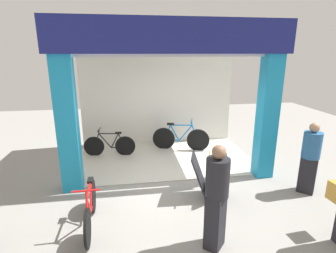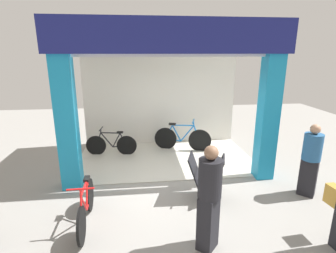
# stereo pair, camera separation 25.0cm
# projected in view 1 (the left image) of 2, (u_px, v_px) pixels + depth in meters

# --- Properties ---
(ground_plane) EXTENTS (17.78, 17.78, 0.00)m
(ground_plane) POSITION_uv_depth(u_px,v_px,m) (173.00, 181.00, 6.24)
(ground_plane) COLOR gray
(ground_plane) RESTS_ON ground
(shop_facade) EXTENTS (5.09, 3.20, 3.62)m
(shop_facade) POSITION_uv_depth(u_px,v_px,m) (164.00, 91.00, 7.11)
(shop_facade) COLOR beige
(shop_facade) RESTS_ON ground
(bicycle_inside_0) EXTENTS (1.49, 0.41, 0.82)m
(bicycle_inside_0) POSITION_uv_depth(u_px,v_px,m) (110.00, 145.00, 7.71)
(bicycle_inside_0) COLOR black
(bicycle_inside_0) RESTS_ON ground
(bicycle_inside_1) EXTENTS (1.69, 0.61, 0.97)m
(bicycle_inside_1) POSITION_uv_depth(u_px,v_px,m) (181.00, 138.00, 8.15)
(bicycle_inside_1) COLOR black
(bicycle_inside_1) RESTS_ON ground
(bicycle_parked_0) EXTENTS (0.43, 1.58, 0.87)m
(bicycle_parked_0) POSITION_uv_depth(u_px,v_px,m) (90.00, 209.00, 4.55)
(bicycle_parked_0) COLOR black
(bicycle_parked_0) RESTS_ON ground
(sandwich_board_sign) EXTENTS (0.85, 0.75, 0.95)m
(sandwich_board_sign) POSITION_uv_depth(u_px,v_px,m) (208.00, 177.00, 5.44)
(sandwich_board_sign) COLOR black
(sandwich_board_sign) RESTS_ON ground
(pedestrian_0) EXTENTS (0.52, 0.52, 1.56)m
(pedestrian_0) POSITION_uv_depth(u_px,v_px,m) (310.00, 157.00, 5.57)
(pedestrian_0) COLOR black
(pedestrian_0) RESTS_ON ground
(pedestrian_1) EXTENTS (0.50, 0.50, 1.69)m
(pedestrian_1) POSITION_uv_depth(u_px,v_px,m) (217.00, 196.00, 3.93)
(pedestrian_1) COLOR black
(pedestrian_1) RESTS_ON ground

